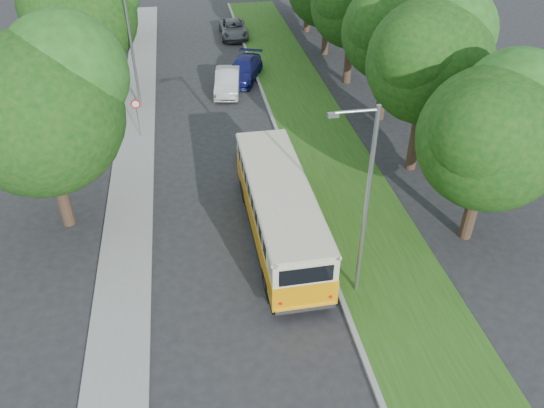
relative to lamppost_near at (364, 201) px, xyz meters
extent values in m
plane|color=#252528|center=(-4.21, 2.50, -4.37)|extent=(120.00, 120.00, 0.00)
cube|color=gray|center=(-0.61, 7.50, -4.29)|extent=(0.20, 70.00, 0.15)
cube|color=#275115|center=(1.74, 7.50, -4.30)|extent=(4.50, 70.00, 0.13)
cube|color=gray|center=(-9.01, 7.50, -4.31)|extent=(2.20, 70.00, 0.12)
cylinder|color=#332319|center=(5.95, 2.50, -2.70)|extent=(0.56, 0.56, 3.35)
sphere|color=#0E3F0E|center=(5.95, 2.50, 0.58)|extent=(5.85, 5.85, 5.85)
sphere|color=#0E3F0E|center=(6.97, 3.08, 1.75)|extent=(4.38, 4.38, 4.38)
sphere|color=#0E3F0E|center=(5.07, 1.77, 1.32)|extent=(4.09, 4.09, 4.09)
cylinder|color=#332319|center=(5.75, 8.50, -2.24)|extent=(0.56, 0.56, 4.26)
sphere|color=#0E3F0E|center=(5.75, 8.50, 1.54)|extent=(5.98, 5.98, 5.98)
sphere|color=#0E3F0E|center=(6.80, 9.10, 2.73)|extent=(4.49, 4.49, 4.49)
sphere|color=#0E3F0E|center=(4.86, 7.75, 2.29)|extent=(4.19, 4.19, 4.19)
cylinder|color=#332319|center=(6.08, 14.50, -2.39)|extent=(0.56, 0.56, 3.95)
sphere|color=#0E3F0E|center=(6.08, 14.50, 1.13)|extent=(5.61, 5.61, 5.61)
sphere|color=#0E3F0E|center=(7.06, 15.06, 2.25)|extent=(4.21, 4.21, 4.21)
sphere|color=#0E3F0E|center=(5.24, 13.80, 1.83)|extent=(3.92, 3.92, 3.92)
cylinder|color=#332319|center=(5.69, 20.50, -2.44)|extent=(0.56, 0.56, 3.86)
sphere|color=#0E3F0E|center=(5.69, 20.50, 1.05)|extent=(5.64, 5.64, 5.64)
cylinder|color=#332319|center=(5.59, 26.50, -2.58)|extent=(0.56, 0.56, 3.58)
cylinder|color=#332319|center=(5.46, 32.50, -2.53)|extent=(0.56, 0.56, 3.68)
cylinder|color=#332319|center=(-11.71, 6.50, -2.53)|extent=(0.56, 0.56, 3.68)
sphere|color=#0E3F0E|center=(-11.71, 6.50, 1.18)|extent=(6.80, 6.80, 6.80)
sphere|color=#0E3F0E|center=(-10.52, 7.18, 2.54)|extent=(5.10, 5.10, 5.10)
sphere|color=#0E3F0E|center=(-12.73, 5.65, 2.03)|extent=(4.76, 4.76, 4.76)
cylinder|color=#332319|center=(-11.71, 20.50, -2.53)|extent=(0.56, 0.56, 3.68)
sphere|color=#0E3F0E|center=(-11.71, 20.50, 1.18)|extent=(6.80, 6.80, 6.80)
sphere|color=#0E3F0E|center=(-12.73, 19.65, 2.03)|extent=(4.76, 4.76, 4.76)
cylinder|color=#332319|center=(-11.71, 32.50, -2.53)|extent=(0.56, 0.56, 3.68)
cylinder|color=gray|center=(0.09, 0.00, -0.37)|extent=(0.16, 0.16, 8.00)
cylinder|color=gray|center=(-0.61, 0.00, 3.48)|extent=(1.40, 0.10, 0.10)
cube|color=gray|center=(-1.36, 0.00, 3.41)|extent=(0.35, 0.16, 0.14)
cylinder|color=gray|center=(-8.81, 18.50, -0.62)|extent=(0.16, 0.16, 7.50)
cylinder|color=gray|center=(-8.71, 14.50, -3.12)|extent=(0.06, 0.06, 2.50)
cone|color=red|center=(-8.71, 14.46, -2.22)|extent=(0.56, 0.02, 0.56)
cone|color=white|center=(-8.71, 14.44, -2.22)|extent=(0.40, 0.02, 0.40)
imported|color=silver|center=(-2.35, 9.79, -3.72)|extent=(2.26, 4.01, 1.29)
imported|color=silver|center=(-2.92, 20.26, -3.61)|extent=(2.28, 4.78, 1.51)
imported|color=navy|center=(-1.54, 22.37, -3.64)|extent=(3.75, 5.43, 1.46)
imported|color=#55585C|center=(-1.21, 32.07, -3.68)|extent=(2.31, 4.95, 1.37)
camera|label=1|loc=(-5.73, -14.36, 10.64)|focal=35.00mm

